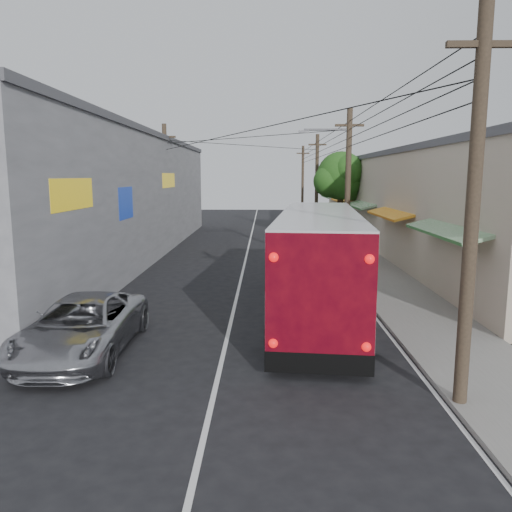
# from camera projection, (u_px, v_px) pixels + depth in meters

# --- Properties ---
(ground) EXTENTS (120.00, 120.00, 0.00)m
(ground) POSITION_uv_depth(u_px,v_px,m) (220.00, 368.00, 12.50)
(ground) COLOR black
(ground) RESTS_ON ground
(sidewalk) EXTENTS (3.00, 80.00, 0.12)m
(sidewalk) POSITION_uv_depth(u_px,v_px,m) (348.00, 250.00, 32.12)
(sidewalk) COLOR slate
(sidewalk) RESTS_ON ground
(building_right) EXTENTS (7.09, 40.00, 6.25)m
(building_right) POSITION_uv_depth(u_px,v_px,m) (412.00, 200.00, 33.53)
(building_right) COLOR #B3A78E
(building_right) RESTS_ON ground
(building_left) EXTENTS (7.20, 36.00, 7.25)m
(building_left) POSITION_uv_depth(u_px,v_px,m) (105.00, 195.00, 29.84)
(building_left) COLOR gray
(building_left) RESTS_ON ground
(utility_poles) EXTENTS (11.80, 45.28, 8.00)m
(utility_poles) POSITION_uv_depth(u_px,v_px,m) (296.00, 186.00, 31.86)
(utility_poles) COLOR #473828
(utility_poles) RESTS_ON ground
(street_tree) EXTENTS (4.40, 4.00, 6.60)m
(street_tree) POSITION_uv_depth(u_px,v_px,m) (342.00, 177.00, 37.32)
(street_tree) COLOR #3F2B19
(street_tree) RESTS_ON ground
(coach_bus) EXTENTS (3.82, 12.54, 3.56)m
(coach_bus) POSITION_uv_depth(u_px,v_px,m) (319.00, 260.00, 17.49)
(coach_bus) COLOR silver
(coach_bus) RESTS_ON ground
(jeepney) EXTENTS (2.57, 5.51, 1.53)m
(jeepney) POSITION_uv_depth(u_px,v_px,m) (82.00, 326.00, 13.44)
(jeepney) COLOR #ACACB3
(jeepney) RESTS_ON ground
(parked_suv) EXTENTS (2.89, 5.95, 1.67)m
(parked_suv) POSITION_uv_depth(u_px,v_px,m) (317.00, 254.00, 25.56)
(parked_suv) COLOR #A6A5AD
(parked_suv) RESTS_ON ground
(parked_car_mid) EXTENTS (2.33, 4.55, 1.48)m
(parked_car_mid) POSITION_uv_depth(u_px,v_px,m) (303.00, 234.00, 34.87)
(parked_car_mid) COLOR #29292E
(parked_car_mid) RESTS_ON ground
(parked_car_far) EXTENTS (1.81, 4.90, 1.60)m
(parked_car_far) POSITION_uv_depth(u_px,v_px,m) (309.00, 227.00, 38.95)
(parked_car_far) COLOR #212227
(parked_car_far) RESTS_ON ground
(pedestrian_near) EXTENTS (0.61, 0.44, 1.58)m
(pedestrian_near) POSITION_uv_depth(u_px,v_px,m) (354.00, 246.00, 27.82)
(pedestrian_near) COLOR pink
(pedestrian_near) RESTS_ON sidewalk
(pedestrian_far) EXTENTS (0.85, 0.66, 1.74)m
(pedestrian_far) POSITION_uv_depth(u_px,v_px,m) (359.00, 244.00, 27.90)
(pedestrian_far) COLOR #93A4D6
(pedestrian_far) RESTS_ON sidewalk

